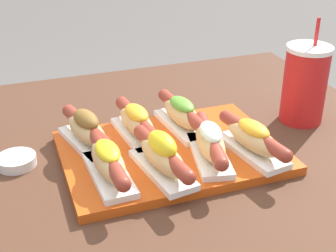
% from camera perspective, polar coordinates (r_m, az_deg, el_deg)
% --- Properties ---
extents(serving_tray, '(0.42, 0.30, 0.02)m').
position_cam_1_polar(serving_tray, '(0.93, 0.42, -3.22)').
color(serving_tray, '#CC4C14').
rests_on(serving_tray, patio_table).
extents(hot_dog_0, '(0.07, 0.21, 0.07)m').
position_cam_1_polar(hot_dog_0, '(0.83, -7.31, -4.29)').
color(hot_dog_0, white).
rests_on(hot_dog_0, serving_tray).
extents(hot_dog_1, '(0.08, 0.21, 0.08)m').
position_cam_1_polar(hot_dog_1, '(0.83, -0.69, -3.60)').
color(hot_dog_1, white).
rests_on(hot_dog_1, serving_tray).
extents(hot_dog_2, '(0.09, 0.20, 0.07)m').
position_cam_1_polar(hot_dog_2, '(0.88, 5.16, -2.00)').
color(hot_dog_2, white).
rests_on(hot_dog_2, serving_tray).
extents(hot_dog_3, '(0.09, 0.20, 0.07)m').
position_cam_1_polar(hot_dog_3, '(0.91, 10.30, -1.49)').
color(hot_dog_3, white).
rests_on(hot_dog_3, serving_tray).
extents(hot_dog_4, '(0.10, 0.20, 0.07)m').
position_cam_1_polar(hot_dog_4, '(0.93, -9.84, -0.53)').
color(hot_dog_4, white).
rests_on(hot_dog_4, serving_tray).
extents(hot_dog_5, '(0.07, 0.21, 0.07)m').
position_cam_1_polar(hot_dog_5, '(0.95, -3.81, 0.42)').
color(hot_dog_5, white).
rests_on(hot_dog_5, serving_tray).
extents(hot_dog_6, '(0.07, 0.21, 0.07)m').
position_cam_1_polar(hot_dog_6, '(0.99, 1.70, 1.50)').
color(hot_dog_6, white).
rests_on(hot_dog_6, serving_tray).
extents(sauce_bowl, '(0.08, 0.08, 0.02)m').
position_cam_1_polar(sauce_bowl, '(0.95, -18.01, -3.88)').
color(sauce_bowl, silver).
rests_on(sauce_bowl, patio_table).
extents(drink_cup, '(0.10, 0.10, 0.24)m').
position_cam_1_polar(drink_cup, '(1.08, 16.34, 4.93)').
color(drink_cup, red).
rests_on(drink_cup, patio_table).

